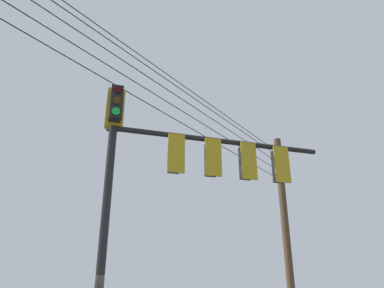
{
  "coord_description": "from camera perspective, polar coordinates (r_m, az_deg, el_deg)",
  "views": [
    {
      "loc": [
        8.51,
        0.15,
        2.07
      ],
      "look_at": [
        -0.41,
        1.69,
        5.8
      ],
      "focal_mm": 34.78,
      "sensor_mm": 36.0,
      "label": 1
    }
  ],
  "objects": [
    {
      "name": "overhead_wire_span",
      "position": [
        9.97,
        -15.68,
        15.07
      ],
      "size": [
        16.61,
        16.85,
        1.55
      ],
      "color": "black"
    },
    {
      "name": "signal_mast_assembly",
      "position": [
        9.44,
        -2.62,
        -3.28
      ],
      "size": [
        1.25,
        5.99,
        7.05
      ],
      "color": "black",
      "rests_on": "ground"
    },
    {
      "name": "utility_pole_wooden",
      "position": [
        17.92,
        14.19,
        -13.04
      ],
      "size": [
        1.31,
        1.35,
        9.39
      ],
      "color": "#4C3823",
      "rests_on": "ground"
    }
  ]
}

